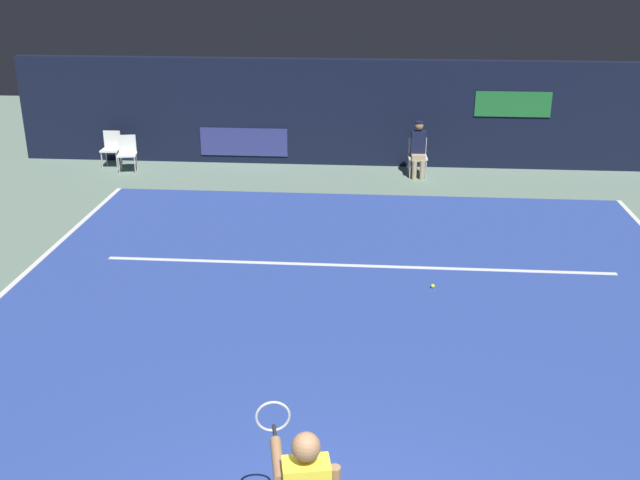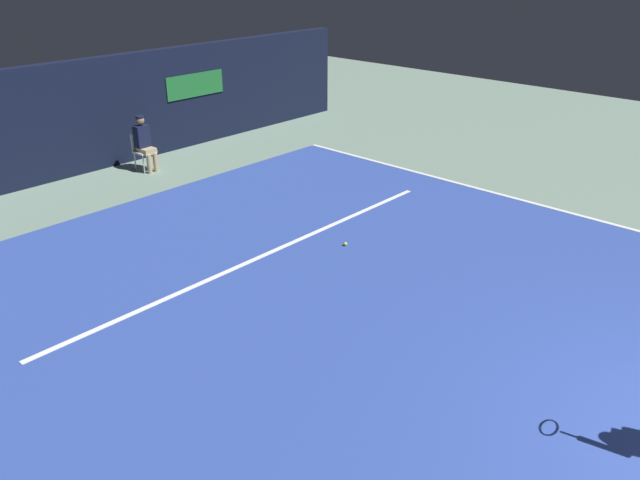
# 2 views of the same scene
# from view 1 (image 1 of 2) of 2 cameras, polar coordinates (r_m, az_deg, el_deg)

# --- Properties ---
(ground_plane) EXTENTS (34.29, 34.29, 0.00)m
(ground_plane) POSITION_cam_1_polar(r_m,az_deg,el_deg) (10.73, 2.44, -6.59)
(ground_plane) COLOR slate
(court_surface) EXTENTS (11.10, 12.29, 0.01)m
(court_surface) POSITION_cam_1_polar(r_m,az_deg,el_deg) (10.73, 2.44, -6.56)
(court_surface) COLOR #2D479E
(court_surface) RESTS_ON ground
(line_service) EXTENTS (8.66, 0.10, 0.01)m
(line_service) POSITION_cam_1_polar(r_m,az_deg,el_deg) (12.66, 2.84, -1.98)
(line_service) COLOR white
(line_service) RESTS_ON court_surface
(back_wall) EXTENTS (17.47, 0.33, 2.60)m
(back_wall) POSITION_cam_1_polar(r_m,az_deg,el_deg) (18.55, 3.59, 9.71)
(back_wall) COLOR black
(back_wall) RESTS_ON ground
(line_judge_on_chair) EXTENTS (0.46, 0.54, 1.32)m
(line_judge_on_chair) POSITION_cam_1_polar(r_m,az_deg,el_deg) (17.72, 7.56, 6.98)
(line_judge_on_chair) COLOR white
(line_judge_on_chair) RESTS_ON ground
(courtside_chair_near) EXTENTS (0.45, 0.43, 0.88)m
(courtside_chair_near) POSITION_cam_1_polar(r_m,az_deg,el_deg) (19.18, -15.74, 6.91)
(courtside_chair_near) COLOR white
(courtside_chair_near) RESTS_ON ground
(courtside_chair_far) EXTENTS (0.51, 0.49, 0.88)m
(courtside_chair_far) POSITION_cam_1_polar(r_m,az_deg,el_deg) (18.63, -14.60, 6.60)
(courtside_chair_far) COLOR white
(courtside_chair_far) RESTS_ON ground
(tennis_ball) EXTENTS (0.07, 0.07, 0.07)m
(tennis_ball) POSITION_cam_1_polar(r_m,az_deg,el_deg) (11.96, 8.66, -3.51)
(tennis_ball) COLOR #CCE033
(tennis_ball) RESTS_ON court_surface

